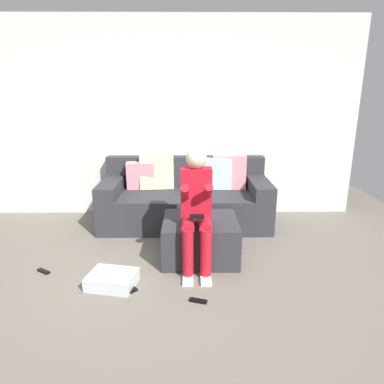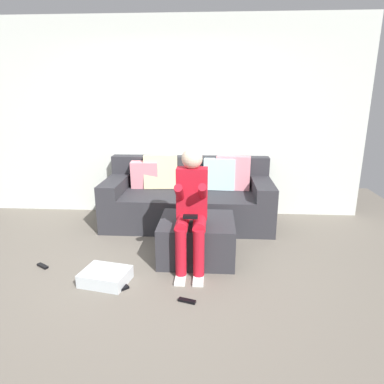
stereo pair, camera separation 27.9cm
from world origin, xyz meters
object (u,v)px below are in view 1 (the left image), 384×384
ottoman (200,238)px  person_seated (196,205)px  couch_sectional (186,199)px  remote_by_storage_bin (129,292)px  storage_bin (112,280)px  remote_near_ottoman (198,301)px  remote_under_side_table (44,271)px

ottoman → person_seated: 0.49m
couch_sectional → remote_by_storage_bin: 1.84m
couch_sectional → storage_bin: (-0.67, -1.62, -0.27)m
person_seated → couch_sectional: bearing=95.3°
remote_by_storage_bin → couch_sectional: bearing=31.2°
remote_by_storage_bin → ottoman: bearing=3.6°
ottoman → remote_near_ottoman: bearing=-92.9°
remote_by_storage_bin → storage_bin: bearing=102.2°
storage_bin → remote_by_storage_bin: storage_bin is taller
person_seated → remote_under_side_table: size_ratio=8.07×
storage_bin → remote_near_ottoman: size_ratio=2.77×
remote_by_storage_bin → person_seated: bearing=-3.6°
ottoman → person_seated: bearing=-103.6°
couch_sectional → ottoman: couch_sectional is taller
couch_sectional → remote_by_storage_bin: (-0.49, -1.74, -0.32)m
couch_sectional → ottoman: (0.16, -1.05, -0.12)m
person_seated → remote_near_ottoman: bearing=-89.6°
person_seated → remote_near_ottoman: person_seated is taller
couch_sectional → storage_bin: size_ratio=5.22×
remote_under_side_table → remote_by_storage_bin: bearing=10.3°
ottoman → storage_bin: size_ratio=1.86×
couch_sectional → remote_under_side_table: (-1.40, -1.37, -0.32)m
person_seated → remote_by_storage_bin: 1.02m
remote_near_ottoman → ottoman: bearing=103.9°
remote_near_ottoman → remote_under_side_table: size_ratio=1.02×
person_seated → remote_by_storage_bin: bearing=-140.6°
storage_bin → remote_near_ottoman: storage_bin is taller
ottoman → remote_by_storage_bin: size_ratio=5.30×
couch_sectional → remote_under_side_table: 1.99m
couch_sectional → remote_near_ottoman: bearing=-86.4°
person_seated → remote_near_ottoman: 0.91m
ottoman → remote_by_storage_bin: 0.98m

